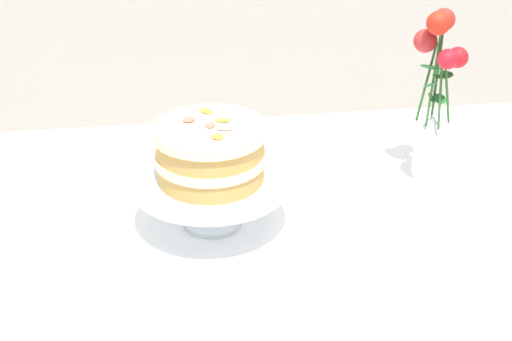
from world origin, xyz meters
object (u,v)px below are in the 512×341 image
Objects in this scene: dining_table at (286,272)px; cake_stand at (211,186)px; layer_cake at (210,152)px; flower_vase at (434,105)px.

cake_stand is at bearing 160.97° from dining_table.
layer_cake is 0.48m from flower_vase.
layer_cake is (0.00, 0.00, 0.07)m from cake_stand.
flower_vase reaches higher than layer_cake.
flower_vase is at bearing 28.24° from dining_table.
flower_vase is (0.46, 0.13, 0.08)m from cake_stand.
cake_stand is 1.43× the size of layer_cake.
cake_stand is 0.81× the size of flower_vase.
cake_stand is 0.07m from layer_cake.
layer_cake reaches higher than cake_stand.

